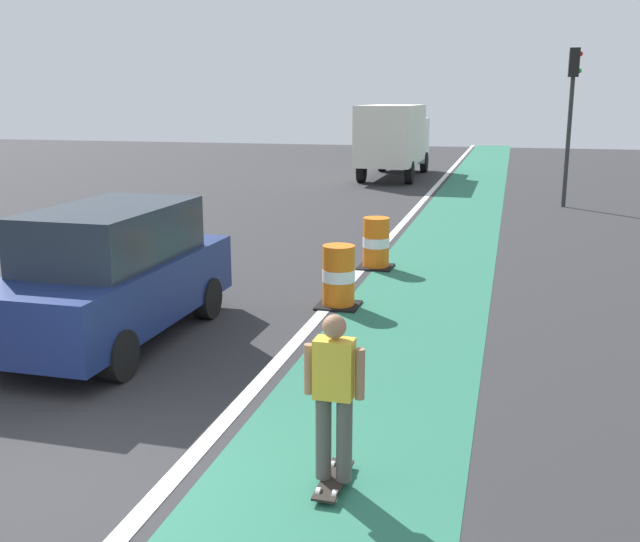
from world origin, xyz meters
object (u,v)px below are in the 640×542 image
at_px(traffic_barrel_front, 339,277).
at_px(traffic_barrel_mid, 376,244).
at_px(traffic_light_corner, 572,99).
at_px(parked_suv_nearest, 115,274).
at_px(skateboarder_on_lane, 334,396).
at_px(delivery_truck_down_block, 395,136).

xyz_separation_m(traffic_barrel_front, traffic_barrel_mid, (0.09, 3.10, 0.00)).
bearing_deg(traffic_light_corner, parked_suv_nearest, -114.34).
xyz_separation_m(skateboarder_on_lane, traffic_barrel_front, (-1.36, 5.96, -0.38)).
bearing_deg(parked_suv_nearest, skateboarder_on_lane, -38.73).
xyz_separation_m(traffic_barrel_front, delivery_truck_down_block, (-2.39, 21.08, 1.31)).
bearing_deg(traffic_light_corner, skateboarder_on_lane, -99.25).
relative_size(parked_suv_nearest, traffic_barrel_front, 4.23).
bearing_deg(parked_suv_nearest, traffic_barrel_mid, 63.39).
relative_size(skateboarder_on_lane, traffic_barrel_front, 1.55).
bearing_deg(traffic_barrel_front, delivery_truck_down_block, 96.46).
relative_size(parked_suv_nearest, delivery_truck_down_block, 0.61).
xyz_separation_m(parked_suv_nearest, traffic_light_corner, (7.32, 16.18, 2.47)).
distance_m(traffic_barrel_front, traffic_light_corner, 14.58).
height_order(parked_suv_nearest, traffic_barrel_front, parked_suv_nearest).
relative_size(delivery_truck_down_block, traffic_light_corner, 1.49).
relative_size(traffic_barrel_mid, traffic_light_corner, 0.21).
bearing_deg(skateboarder_on_lane, traffic_barrel_front, 102.82).
bearing_deg(delivery_truck_down_block, parked_suv_nearest, -90.96).
distance_m(delivery_truck_down_block, traffic_light_corner, 10.37).
bearing_deg(parked_suv_nearest, delivery_truck_down_block, 89.04).
distance_m(skateboarder_on_lane, traffic_barrel_mid, 9.16).
height_order(skateboarder_on_lane, delivery_truck_down_block, delivery_truck_down_block).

